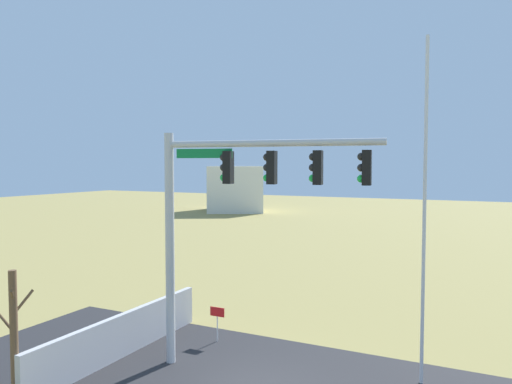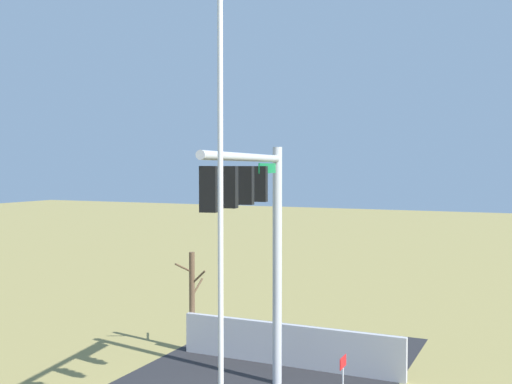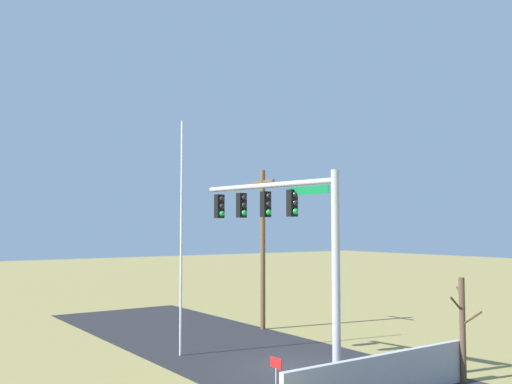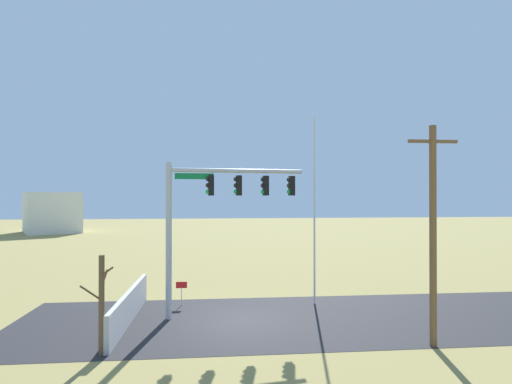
% 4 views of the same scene
% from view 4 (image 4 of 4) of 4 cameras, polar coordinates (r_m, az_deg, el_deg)
% --- Properties ---
extents(ground_plane, '(160.00, 160.00, 0.00)m').
position_cam_4_polar(ground_plane, '(19.27, -2.37, -17.50)').
color(ground_plane, olive).
extents(road_surface, '(28.00, 8.00, 0.01)m').
position_cam_4_polar(road_surface, '(19.88, 9.75, -16.94)').
color(road_surface, '#232326').
rests_on(road_surface, ground_plane).
extents(sidewalk_corner, '(6.00, 6.00, 0.01)m').
position_cam_4_polar(sidewalk_corner, '(20.10, -15.02, -16.75)').
color(sidewalk_corner, '#B7B5AD').
rests_on(sidewalk_corner, ground_plane).
extents(retaining_fence, '(0.20, 7.72, 1.39)m').
position_cam_4_polar(retaining_fence, '(19.76, -17.19, -14.96)').
color(retaining_fence, '#A8A8AD').
rests_on(retaining_fence, ground_plane).
extents(signal_mast, '(6.54, 1.27, 7.16)m').
position_cam_4_polar(signal_mast, '(19.34, -5.98, -1.90)').
color(signal_mast, '#B2B5BA').
rests_on(signal_mast, ground_plane).
extents(flagpole, '(0.10, 0.10, 9.73)m').
position_cam_4_polar(flagpole, '(21.57, 8.13, -2.52)').
color(flagpole, silver).
rests_on(flagpole, ground_plane).
extents(utility_pole, '(1.90, 0.26, 8.27)m').
position_cam_4_polar(utility_pole, '(16.75, 23.41, -5.04)').
color(utility_pole, brown).
rests_on(utility_pole, ground_plane).
extents(bare_tree, '(1.27, 1.02, 3.53)m').
position_cam_4_polar(bare_tree, '(15.95, -20.72, -14.30)').
color(bare_tree, brown).
rests_on(bare_tree, ground_plane).
extents(open_sign, '(0.56, 0.04, 1.22)m').
position_cam_4_polar(open_sign, '(21.80, -10.33, -13.00)').
color(open_sign, silver).
rests_on(open_sign, ground_plane).
extents(distant_building, '(10.18, 10.49, 6.05)m').
position_cam_4_polar(distant_building, '(68.97, -26.51, -2.55)').
color(distant_building, silver).
rests_on(distant_building, ground_plane).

